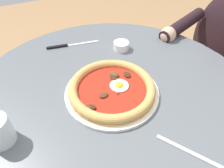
{
  "coord_description": "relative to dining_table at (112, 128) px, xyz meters",
  "views": [
    {
      "loc": [
        -0.2,
        -0.41,
        1.23
      ],
      "look_at": [
        0.02,
        0.03,
        0.77
      ],
      "focal_mm": 32.64,
      "sensor_mm": 36.0,
      "label": 1
    }
  ],
  "objects": [
    {
      "name": "dining_table",
      "position": [
        0.0,
        0.0,
        0.0
      ],
      "size": [
        0.96,
        0.96,
        0.76
      ],
      "color": "#565B60",
      "rests_on": "ground"
    },
    {
      "name": "steak_knife",
      "position": [
        -0.05,
        0.33,
        0.2
      ],
      "size": [
        0.22,
        0.05,
        0.01
      ],
      "color": "silver",
      "rests_on": "dining_table"
    },
    {
      "name": "fork_utensil",
      "position": [
        0.08,
        -0.27,
        0.2
      ],
      "size": [
        0.1,
        0.15,
        0.0
      ],
      "color": "#BCBCC1",
      "rests_on": "dining_table"
    },
    {
      "name": "ramekin_capers",
      "position": [
        0.15,
        0.21,
        0.21
      ],
      "size": [
        0.06,
        0.06,
        0.03
      ],
      "color": "white",
      "rests_on": "dining_table"
    },
    {
      "name": "pizza_on_plate",
      "position": [
        -0.0,
        -0.0,
        0.22
      ],
      "size": [
        0.3,
        0.3,
        0.04
      ],
      "color": "white",
      "rests_on": "dining_table"
    },
    {
      "name": "diner_person",
      "position": [
        0.69,
        0.11,
        -0.05
      ],
      "size": [
        0.53,
        0.4,
        1.14
      ],
      "color": "#282833",
      "rests_on": "ground"
    }
  ]
}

